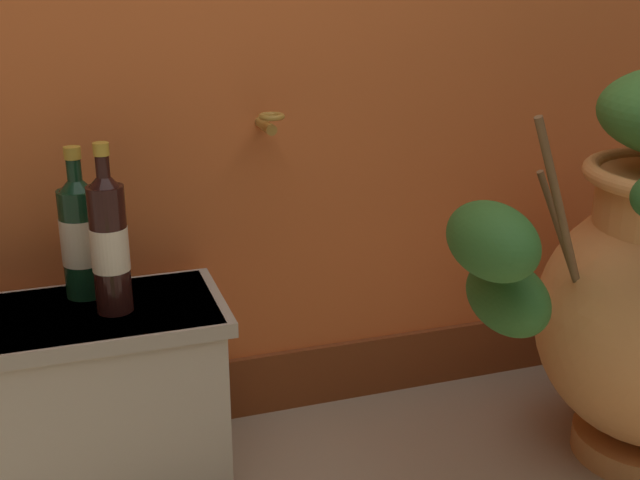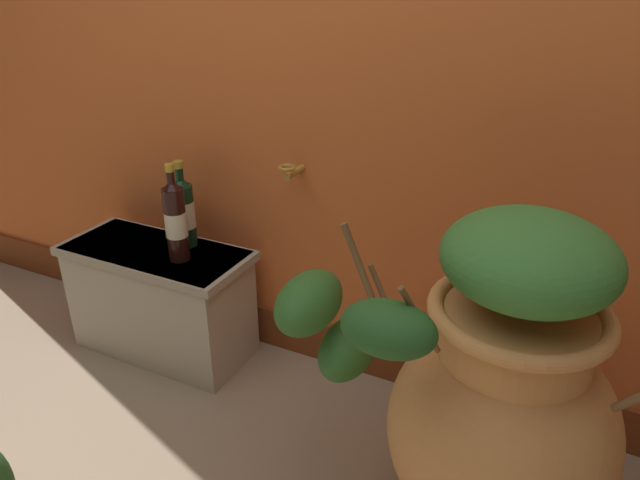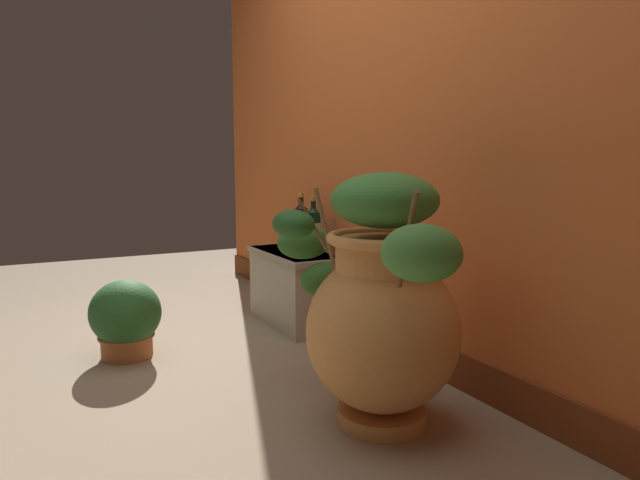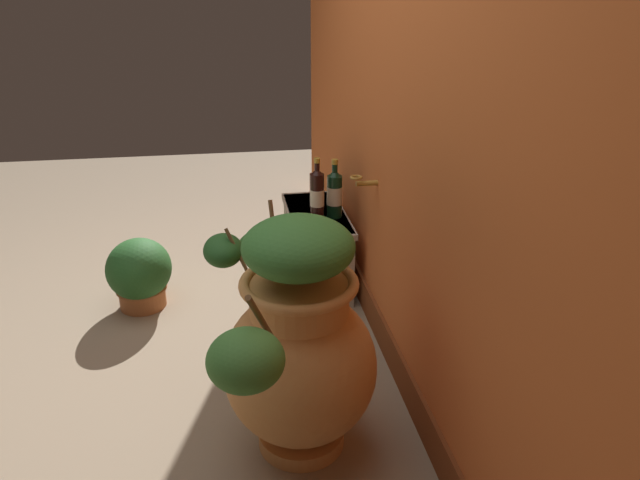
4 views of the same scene
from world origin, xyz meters
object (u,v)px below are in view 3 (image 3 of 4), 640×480
Objects in this scene: terracotta_urn at (379,306)px; wine_bottle_left at (301,228)px; potted_shrub at (126,318)px; wine_bottle_middle at (313,228)px.

wine_bottle_left is at bearing 167.60° from terracotta_urn.
potted_shrub is at bearing -89.98° from wine_bottle_left.
wine_bottle_left is (-1.12, 0.25, 0.14)m from terracotta_urn.
wine_bottle_left is 0.91× the size of potted_shrub.
terracotta_urn is at bearing -16.49° from wine_bottle_middle.
terracotta_urn is 3.50× the size of wine_bottle_middle.
terracotta_urn is at bearing 31.15° from potted_shrub.
terracotta_urn reaches higher than wine_bottle_middle.
terracotta_urn is 2.93× the size of potted_shrub.
potted_shrub is at bearing -148.85° from terracotta_urn.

